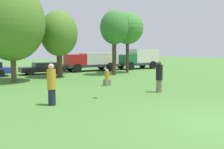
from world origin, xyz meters
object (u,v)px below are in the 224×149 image
object	(u,v)px
parked_car_black	(44,68)
tree_1	(12,22)
person_catcher	(159,77)
person_thrower	(52,84)
tree_3	(114,28)
tree_2	(59,34)
tree_4	(127,29)
bystander_sitting	(107,79)
delivery_truck_green	(139,58)
frisbee	(110,58)
delivery_truck_red	(92,60)

from	to	relation	value
parked_car_black	tree_1	bearing A→B (deg)	53.63
person_catcher	person_thrower	bearing A→B (deg)	0.00
person_catcher	tree_1	xyz separation A→B (m)	(-6.08, 9.09, 3.52)
person_catcher	tree_3	size ratio (longest dim) A/B	0.29
person_thrower	tree_2	size ratio (longest dim) A/B	0.31
tree_4	parked_car_black	distance (m)	9.46
bystander_sitting	tree_1	size ratio (longest dim) A/B	0.15
delivery_truck_green	tree_4	bearing A→B (deg)	39.74
tree_2	tree_4	world-z (taller)	tree_4
frisbee	delivery_truck_red	world-z (taller)	delivery_truck_red
person_thrower	bystander_sitting	size ratio (longest dim) A/B	1.62
tree_3	parked_car_black	xyz separation A→B (m)	(-5.48, 4.47, -3.83)
tree_1	tree_4	world-z (taller)	tree_1
bystander_sitting	delivery_truck_red	size ratio (longest dim) A/B	0.17
frisbee	bystander_sitting	bearing A→B (deg)	60.66
tree_1	tree_2	xyz separation A→B (m)	(3.99, 1.13, -0.63)
frisbee	delivery_truck_red	distance (m)	16.25
parked_car_black	person_catcher	bearing A→B (deg)	100.44
person_thrower	parked_car_black	bearing A→B (deg)	75.37
delivery_truck_red	tree_1	bearing A→B (deg)	31.31
tree_4	delivery_truck_green	size ratio (longest dim) A/B	1.12
tree_1	tree_3	bearing A→B (deg)	2.44
frisbee	tree_2	size ratio (longest dim) A/B	0.05
parked_car_black	tree_4	bearing A→B (deg)	159.10
person_thrower	frisbee	bearing A→B (deg)	-1.83
person_thrower	tree_1	distance (m)	9.70
person_catcher	delivery_truck_green	xyz separation A→B (m)	(10.01, 14.42, 0.47)
tree_2	tree_3	world-z (taller)	tree_3
frisbee	delivery_truck_green	xyz separation A→B (m)	(13.32, 14.49, -0.62)
person_thrower	frisbee	distance (m)	3.04
bystander_sitting	tree_4	distance (m)	10.49
tree_2	tree_4	bearing A→B (deg)	4.36
person_catcher	tree_3	world-z (taller)	tree_3
tree_4	delivery_truck_red	world-z (taller)	tree_4
bystander_sitting	tree_3	distance (m)	8.05
frisbee	delivery_truck_green	distance (m)	19.69
tree_1	delivery_truck_red	bearing A→B (deg)	30.67
tree_2	tree_3	xyz separation A→B (m)	(5.16, -0.74, 0.67)
delivery_truck_green	bystander_sitting	bearing A→B (deg)	44.20
tree_3	delivery_truck_red	world-z (taller)	tree_3
tree_4	delivery_truck_green	world-z (taller)	tree_4
bystander_sitting	delivery_truck_green	distance (m)	15.36
person_thrower	tree_1	size ratio (longest dim) A/B	0.25
tree_2	parked_car_black	xyz separation A→B (m)	(-0.32, 3.73, -3.16)
person_catcher	parked_car_black	world-z (taller)	person_catcher
tree_1	tree_2	world-z (taller)	tree_1
frisbee	parked_car_black	world-z (taller)	frisbee
person_catcher	delivery_truck_green	size ratio (longest dim) A/B	0.31
frisbee	tree_4	world-z (taller)	tree_4
person_thrower	tree_3	xyz separation A→B (m)	(9.22, 9.44, 3.53)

